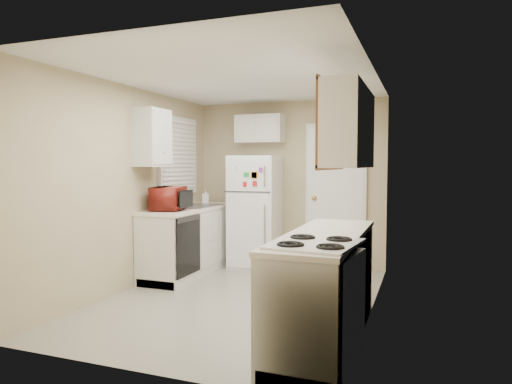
% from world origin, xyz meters
% --- Properties ---
extents(floor, '(3.80, 3.80, 0.00)m').
position_xyz_m(floor, '(0.00, 0.00, 0.00)').
color(floor, '#ADAA98').
rests_on(floor, ground).
extents(ceiling, '(3.80, 3.80, 0.00)m').
position_xyz_m(ceiling, '(0.00, 0.00, 2.40)').
color(ceiling, white).
rests_on(ceiling, floor).
extents(wall_left, '(3.80, 3.80, 0.00)m').
position_xyz_m(wall_left, '(-1.40, 0.00, 1.20)').
color(wall_left, tan).
rests_on(wall_left, floor).
extents(wall_right, '(3.80, 3.80, 0.00)m').
position_xyz_m(wall_right, '(1.40, 0.00, 1.20)').
color(wall_right, tan).
rests_on(wall_right, floor).
extents(wall_back, '(2.80, 2.80, 0.00)m').
position_xyz_m(wall_back, '(0.00, 1.90, 1.20)').
color(wall_back, tan).
rests_on(wall_back, floor).
extents(wall_front, '(2.80, 2.80, 0.00)m').
position_xyz_m(wall_front, '(0.00, -1.90, 1.20)').
color(wall_front, tan).
rests_on(wall_front, floor).
extents(left_counter, '(0.60, 1.80, 0.90)m').
position_xyz_m(left_counter, '(-1.10, 0.90, 0.45)').
color(left_counter, silver).
rests_on(left_counter, floor).
extents(dishwasher, '(0.03, 0.58, 0.72)m').
position_xyz_m(dishwasher, '(-0.81, 0.30, 0.49)').
color(dishwasher, black).
rests_on(dishwasher, floor).
extents(sink, '(0.54, 0.74, 0.16)m').
position_xyz_m(sink, '(-1.10, 1.05, 0.86)').
color(sink, gray).
rests_on(sink, left_counter).
extents(microwave, '(0.59, 0.43, 0.35)m').
position_xyz_m(microwave, '(-1.15, 0.42, 1.05)').
color(microwave, maroon).
rests_on(microwave, left_counter).
extents(soap_bottle, '(0.12, 0.12, 0.21)m').
position_xyz_m(soap_bottle, '(-1.15, 1.46, 1.00)').
color(soap_bottle, white).
rests_on(soap_bottle, left_counter).
extents(window_blinds, '(0.10, 0.98, 1.08)m').
position_xyz_m(window_blinds, '(-1.36, 1.05, 1.60)').
color(window_blinds, silver).
rests_on(window_blinds, wall_left).
extents(upper_cabinet_left, '(0.30, 0.45, 0.70)m').
position_xyz_m(upper_cabinet_left, '(-1.25, 0.22, 1.80)').
color(upper_cabinet_left, silver).
rests_on(upper_cabinet_left, wall_left).
extents(refrigerator, '(0.69, 0.67, 1.60)m').
position_xyz_m(refrigerator, '(-0.40, 1.56, 0.80)').
color(refrigerator, white).
rests_on(refrigerator, floor).
extents(cabinet_over_fridge, '(0.70, 0.30, 0.40)m').
position_xyz_m(cabinet_over_fridge, '(-0.40, 1.75, 2.00)').
color(cabinet_over_fridge, silver).
rests_on(cabinet_over_fridge, wall_back).
extents(interior_door, '(0.86, 0.06, 2.08)m').
position_xyz_m(interior_door, '(0.70, 1.86, 1.02)').
color(interior_door, white).
rests_on(interior_door, floor).
extents(right_counter, '(0.60, 2.00, 0.90)m').
position_xyz_m(right_counter, '(1.10, -0.80, 0.45)').
color(right_counter, silver).
rests_on(right_counter, floor).
extents(stove, '(0.64, 0.76, 0.85)m').
position_xyz_m(stove, '(1.15, -1.37, 0.42)').
color(stove, white).
rests_on(stove, floor).
extents(upper_cabinet_right, '(0.30, 1.20, 0.70)m').
position_xyz_m(upper_cabinet_right, '(1.25, -0.50, 1.80)').
color(upper_cabinet_right, silver).
rests_on(upper_cabinet_right, wall_right).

